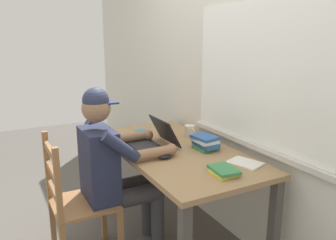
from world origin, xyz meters
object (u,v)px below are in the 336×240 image
(wooden_chair, at_px, (76,203))
(book_stack_side, at_px, (224,171))
(book_stack_main, at_px, (205,142))
(landscape_photo_print, at_px, (143,131))
(laptop, at_px, (153,141))
(coffee_mug_white, at_px, (190,131))
(desk, at_px, (175,160))
(seated_person, at_px, (114,165))
(coffee_mug_dark, at_px, (166,131))
(computer_mouse, at_px, (165,157))

(wooden_chair, relative_size, book_stack_side, 4.62)
(book_stack_main, relative_size, landscape_photo_print, 1.58)
(laptop, bearing_deg, book_stack_main, 54.48)
(coffee_mug_white, bearing_deg, landscape_photo_print, -140.71)
(book_stack_main, xyz_separation_m, book_stack_side, (0.44, -0.16, -0.03))
(book_stack_side, xyz_separation_m, landscape_photo_print, (-1.10, -0.05, -0.02))
(desk, bearing_deg, seated_person, -98.21)
(coffee_mug_dark, xyz_separation_m, book_stack_side, (0.86, -0.06, -0.03))
(computer_mouse, bearing_deg, book_stack_main, 96.51)
(book_stack_side, distance_m, landscape_photo_print, 1.10)
(computer_mouse, bearing_deg, coffee_mug_white, 131.05)
(coffee_mug_dark, bearing_deg, desk, -14.61)
(book_stack_main, distance_m, landscape_photo_print, 0.69)
(coffee_mug_white, bearing_deg, book_stack_side, -16.67)
(book_stack_main, bearing_deg, book_stack_side, -20.42)
(coffee_mug_dark, relative_size, landscape_photo_print, 0.96)
(desk, distance_m, coffee_mug_white, 0.36)
(seated_person, distance_m, coffee_mug_white, 0.73)
(coffee_mug_white, distance_m, book_stack_side, 0.80)
(wooden_chair, relative_size, book_stack_main, 4.53)
(computer_mouse, height_order, coffee_mug_white, coffee_mug_white)
(desk, height_order, wooden_chair, wooden_chair)
(desk, xyz_separation_m, book_stack_main, (0.12, 0.19, 0.15))
(laptop, height_order, coffee_mug_white, laptop)
(computer_mouse, relative_size, coffee_mug_white, 0.80)
(desk, xyz_separation_m, coffee_mug_dark, (-0.31, 0.08, 0.14))
(wooden_chair, distance_m, book_stack_main, 1.00)
(seated_person, distance_m, computer_mouse, 0.38)
(desk, xyz_separation_m, laptop, (-0.11, -0.13, 0.14))
(wooden_chair, xyz_separation_m, landscape_photo_print, (-0.48, 0.72, 0.29))
(book_stack_main, xyz_separation_m, landscape_photo_print, (-0.66, -0.21, -0.05))
(wooden_chair, height_order, book_stack_side, wooden_chair)
(laptop, distance_m, coffee_mug_white, 0.40)
(seated_person, relative_size, wooden_chair, 1.33)
(wooden_chair, bearing_deg, seated_person, 90.00)
(wooden_chair, xyz_separation_m, coffee_mug_dark, (-0.24, 0.82, 0.34))
(book_stack_side, height_order, landscape_photo_print, book_stack_side)
(laptop, relative_size, book_stack_main, 1.65)
(laptop, height_order, computer_mouse, laptop)
(book_stack_main, bearing_deg, desk, -121.68)
(book_stack_main, relative_size, book_stack_side, 1.02)
(laptop, relative_size, computer_mouse, 3.38)
(desk, xyz_separation_m, landscape_photo_print, (-0.54, -0.02, 0.09))
(landscape_photo_print, bearing_deg, seated_person, -61.03)
(computer_mouse, xyz_separation_m, book_stack_main, (-0.04, 0.35, 0.04))
(wooden_chair, distance_m, coffee_mug_dark, 0.92)
(laptop, xyz_separation_m, coffee_mug_white, (-0.10, 0.38, -0.00))
(coffee_mug_white, height_order, book_stack_side, coffee_mug_white)
(seated_person, distance_m, book_stack_main, 0.68)
(wooden_chair, height_order, coffee_mug_dark, wooden_chair)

